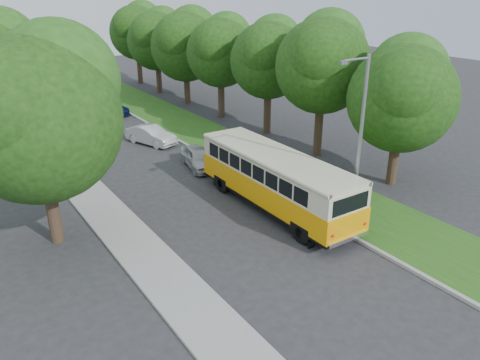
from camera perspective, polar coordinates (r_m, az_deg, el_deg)
ground at (r=21.90m, az=0.77°, el=-6.26°), size 120.00×120.00×0.00m
curb at (r=27.42m, az=0.98°, el=0.12°), size 0.20×70.00×0.15m
grass_verge at (r=28.74m, az=4.82°, el=1.11°), size 4.50×70.00×0.13m
sidewalk at (r=24.04m, az=-15.69°, el=-4.23°), size 2.20×70.00×0.12m
treeline at (r=36.83m, az=-11.65°, el=14.96°), size 24.27×41.91×9.46m
lamppost_near at (r=21.07m, az=14.28°, el=4.78°), size 1.71×0.16×8.00m
lamppost_far at (r=32.96m, az=-22.75°, el=9.61°), size 1.71×0.16×7.50m
warning_sign at (r=29.78m, az=-19.97°, el=3.94°), size 0.56×0.10×2.50m
vintage_bus at (r=23.43m, az=4.37°, el=-0.20°), size 2.67×10.18×3.02m
car_silver at (r=29.27m, az=-5.05°, el=2.72°), size 2.20×4.00×1.29m
car_white at (r=34.21m, az=-10.79°, el=5.40°), size 2.68×4.24×1.32m
car_blue at (r=43.41m, az=-15.49°, el=8.59°), size 2.46×4.53×1.24m
car_grey at (r=47.03m, az=-18.67°, el=9.41°), size 2.57×5.36×1.48m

